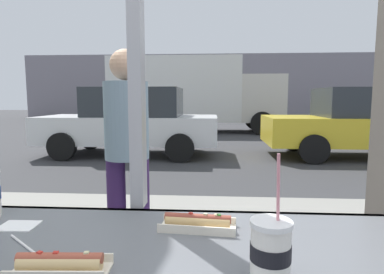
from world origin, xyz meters
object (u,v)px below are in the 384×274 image
Objects in this scene: hotdog_tray_near at (60,264)px; box_truck at (192,92)px; soda_cup_left at (271,251)px; pedestrian at (127,146)px; parked_car_white at (131,121)px; hotdog_tray_far at (198,222)px; parked_car_yellow at (367,122)px.

box_truck is at bearing 92.25° from hotdog_tray_near.
soda_cup_left is at bearing -1.02° from hotdog_tray_near.
soda_cup_left is 1.26× the size of hotdog_tray_near.
pedestrian is at bearing 115.47° from soda_cup_left.
pedestrian is (1.39, -5.54, 0.20)m from parked_car_white.
box_truck is 4.36× the size of pedestrian.
pedestrian is (-0.58, 1.30, 0.05)m from hotdog_tray_far.
hotdog_tray_near is 7.32m from parked_car_white.
box_truck is (-0.51, 12.97, 0.67)m from hotdog_tray_near.
soda_cup_left is at bearing -73.24° from parked_car_white.
hotdog_tray_far is 0.04× the size of box_truck.
parked_car_white is 5.66m from parked_car_yellow.
hotdog_tray_near is 1.61m from pedestrian.
parked_car_yellow is (4.01, 7.13, -0.16)m from hotdog_tray_near.
hotdog_tray_far is at bearing 41.75° from hotdog_tray_near.
hotdog_tray_near is at bearing -76.95° from parked_car_white.
parked_car_yellow is at bearing -52.25° from box_truck.
soda_cup_left is at bearing -116.20° from parked_car_yellow.
parked_car_yellow is 7.00m from pedestrian.
parked_car_white is (-1.97, 6.85, -0.15)m from hotdog_tray_far.
hotdog_tray_far is (-0.18, 0.29, -0.05)m from soda_cup_left.
pedestrian reaches higher than hotdog_tray_far.
hotdog_tray_near is at bearing 178.98° from soda_cup_left.
soda_cup_left reaches higher than hotdog_tray_near.
box_truck is (-0.83, 12.69, 0.67)m from hotdog_tray_far.
box_truck is at bearing 91.24° from pedestrian.
soda_cup_left is 0.07× the size of parked_car_yellow.
pedestrian is at bearing -75.92° from parked_car_white.
soda_cup_left is 0.19× the size of pedestrian.
box_truck is (1.14, 5.84, 0.82)m from parked_car_white.
parked_car_white is at bearing 103.05° from hotdog_tray_near.
hotdog_tray_far is at bearing -73.93° from parked_car_white.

